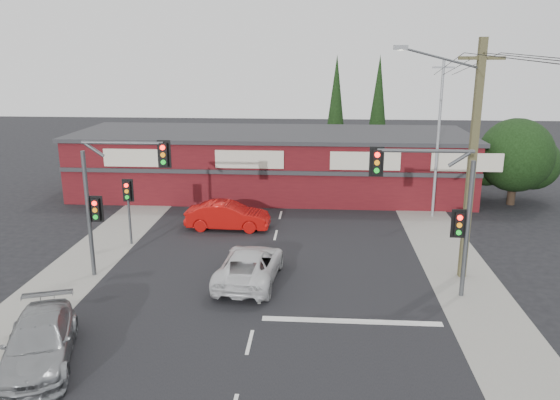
# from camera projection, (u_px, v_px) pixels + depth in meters

# --- Properties ---
(ground) EXTENTS (120.00, 120.00, 0.00)m
(ground) POSITION_uv_depth(u_px,v_px,m) (260.00, 300.00, 21.42)
(ground) COLOR black
(ground) RESTS_ON ground
(road_strip) EXTENTS (14.00, 70.00, 0.01)m
(road_strip) POSITION_uv_depth(u_px,v_px,m) (271.00, 255.00, 26.23)
(road_strip) COLOR black
(road_strip) RESTS_ON ground
(verge_left) EXTENTS (3.00, 70.00, 0.02)m
(verge_left) POSITION_uv_depth(u_px,v_px,m) (99.00, 250.00, 26.81)
(verge_left) COLOR gray
(verge_left) RESTS_ON ground
(verge_right) EXTENTS (3.00, 70.00, 0.02)m
(verge_right) POSITION_uv_depth(u_px,v_px,m) (451.00, 259.00, 25.65)
(verge_right) COLOR gray
(verge_right) RESTS_ON ground
(stop_line) EXTENTS (6.50, 0.35, 0.01)m
(stop_line) POSITION_uv_depth(u_px,v_px,m) (352.00, 321.00, 19.73)
(stop_line) COLOR silver
(stop_line) RESTS_ON ground
(white_suv) EXTENTS (2.73, 5.25, 1.41)m
(white_suv) POSITION_uv_depth(u_px,v_px,m) (250.00, 265.00, 23.06)
(white_suv) COLOR silver
(white_suv) RESTS_ON ground
(silver_suv) EXTENTS (3.48, 5.28, 1.42)m
(silver_suv) POSITION_uv_depth(u_px,v_px,m) (39.00, 342.00, 16.95)
(silver_suv) COLOR gray
(silver_suv) RESTS_ON ground
(red_sedan) EXTENTS (4.61, 1.72, 1.50)m
(red_sedan) POSITION_uv_depth(u_px,v_px,m) (228.00, 216.00, 29.89)
(red_sedan) COLOR #B40E0B
(red_sedan) RESTS_ON ground
(lane_dashes) EXTENTS (0.12, 34.88, 0.01)m
(lane_dashes) POSITION_uv_depth(u_px,v_px,m) (256.00, 316.00, 20.11)
(lane_dashes) COLOR silver
(lane_dashes) RESTS_ON ground
(shop_building) EXTENTS (27.30, 8.40, 4.22)m
(shop_building) POSITION_uv_depth(u_px,v_px,m) (272.00, 162.00, 37.27)
(shop_building) COLOR #490E13
(shop_building) RESTS_ON ground
(tree_cluster) EXTENTS (5.90, 5.10, 5.50)m
(tree_cluster) POSITION_uv_depth(u_px,v_px,m) (516.00, 159.00, 34.51)
(tree_cluster) COLOR #2D2116
(tree_cluster) RESTS_ON ground
(conifer_near) EXTENTS (1.80, 1.80, 9.25)m
(conifer_near) POSITION_uv_depth(u_px,v_px,m) (336.00, 104.00, 42.84)
(conifer_near) COLOR #2D2116
(conifer_near) RESTS_ON ground
(conifer_far) EXTENTS (1.80, 1.80, 9.25)m
(conifer_far) POSITION_uv_depth(u_px,v_px,m) (378.00, 102.00, 44.52)
(conifer_far) COLOR #2D2116
(conifer_far) RESTS_ON ground
(traffic_mast_left) EXTENTS (3.77, 0.27, 5.97)m
(traffic_mast_left) POSITION_uv_depth(u_px,v_px,m) (111.00, 188.00, 22.76)
(traffic_mast_left) COLOR #47494C
(traffic_mast_left) RESTS_ON ground
(traffic_mast_right) EXTENTS (3.96, 0.27, 5.97)m
(traffic_mast_right) POSITION_uv_depth(u_px,v_px,m) (440.00, 200.00, 20.88)
(traffic_mast_right) COLOR #47494C
(traffic_mast_right) RESTS_ON ground
(pedestal_signal) EXTENTS (0.55, 0.27, 3.38)m
(pedestal_signal) POSITION_uv_depth(u_px,v_px,m) (128.00, 198.00, 27.06)
(pedestal_signal) COLOR #47494C
(pedestal_signal) RESTS_ON ground
(utility_pole) EXTENTS (4.38, 0.59, 10.00)m
(utility_pole) POSITION_uv_depth(u_px,v_px,m) (470.00, 154.00, 22.30)
(utility_pole) COLOR brown
(utility_pole) RESTS_ON ground
(steel_pole) EXTENTS (1.20, 0.16, 9.00)m
(steel_pole) POSITION_uv_depth(u_px,v_px,m) (438.00, 138.00, 31.11)
(steel_pole) COLOR gray
(steel_pole) RESTS_ON ground
(power_lines) EXTENTS (2.01, 29.00, 1.22)m
(power_lines) POSITION_uv_depth(u_px,v_px,m) (533.00, 66.00, 16.09)
(power_lines) COLOR black
(power_lines) RESTS_ON ground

